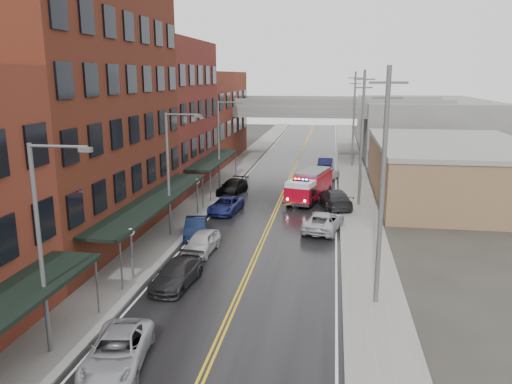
{
  "coord_description": "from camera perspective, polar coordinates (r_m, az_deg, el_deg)",
  "views": [
    {
      "loc": [
        4.74,
        -9.47,
        11.54
      ],
      "look_at": [
        -0.85,
        26.48,
        3.0
      ],
      "focal_mm": 35.0,
      "sensor_mm": 36.0,
      "label": 1
    }
  ],
  "objects": [
    {
      "name": "road",
      "position": [
        41.39,
        1.92,
        -2.97
      ],
      "size": [
        11.0,
        160.0,
        0.02
      ],
      "primitive_type": "cube",
      "color": "black",
      "rests_on": "ground"
    },
    {
      "name": "sidewalk_left",
      "position": [
        42.82,
        -7.83,
        -2.44
      ],
      "size": [
        3.0,
        160.0,
        0.15
      ],
      "primitive_type": "cube",
      "color": "slate",
      "rests_on": "ground"
    },
    {
      "name": "sidewalk_right",
      "position": [
        41.18,
        12.07,
        -3.26
      ],
      "size": [
        3.0,
        160.0,
        0.15
      ],
      "primitive_type": "cube",
      "color": "slate",
      "rests_on": "ground"
    },
    {
      "name": "curb_left",
      "position": [
        42.39,
        -5.69,
        -2.55
      ],
      "size": [
        0.3,
        160.0,
        0.15
      ],
      "primitive_type": "cube",
      "color": "gray",
      "rests_on": "ground"
    },
    {
      "name": "curb_right",
      "position": [
        41.11,
        9.77,
        -3.18
      ],
      "size": [
        0.3,
        160.0,
        0.15
      ],
      "primitive_type": "cube",
      "color": "gray",
      "rests_on": "ground"
    },
    {
      "name": "brick_building_b",
      "position": [
        37.23,
        -20.4,
        8.48
      ],
      "size": [
        9.0,
        20.0,
        18.0
      ],
      "primitive_type": "cube",
      "color": "#5C2618",
      "rests_on": "ground"
    },
    {
      "name": "brick_building_c",
      "position": [
        53.28,
        -11.1,
        8.62
      ],
      "size": [
        9.0,
        15.0,
        15.0
      ],
      "primitive_type": "cube",
      "color": "maroon",
      "rests_on": "ground"
    },
    {
      "name": "brick_building_far",
      "position": [
        70.05,
        -6.18,
        8.6
      ],
      "size": [
        9.0,
        20.0,
        12.0
      ],
      "primitive_type": "cube",
      "color": "maroon",
      "rests_on": "ground"
    },
    {
      "name": "tan_building",
      "position": [
        51.53,
        21.33,
        2.2
      ],
      "size": [
        14.0,
        22.0,
        5.0
      ],
      "primitive_type": "cube",
      "color": "#8D6E4C",
      "rests_on": "ground"
    },
    {
      "name": "right_far_block",
      "position": [
        80.92,
        18.38,
        7.2
      ],
      "size": [
        18.0,
        30.0,
        8.0
      ],
      "primitive_type": "cube",
      "color": "slate",
      "rests_on": "ground"
    },
    {
      "name": "awning_1",
      "position": [
        35.73,
        -11.46,
        -0.9
      ],
      "size": [
        2.6,
        18.0,
        3.09
      ],
      "color": "black",
      "rests_on": "ground"
    },
    {
      "name": "awning_2",
      "position": [
        52.15,
        -4.85,
        3.72
      ],
      "size": [
        2.6,
        13.0,
        3.09
      ],
      "color": "black",
      "rests_on": "ground"
    },
    {
      "name": "globe_lamp_1",
      "position": [
        29.29,
        -14.08,
        -5.57
      ],
      "size": [
        0.44,
        0.44,
        3.12
      ],
      "color": "#59595B",
      "rests_on": "ground"
    },
    {
      "name": "globe_lamp_2",
      "position": [
        42.03,
        -6.75,
        0.44
      ],
      "size": [
        0.44,
        0.44,
        3.12
      ],
      "color": "#59595B",
      "rests_on": "ground"
    },
    {
      "name": "street_lamp_0",
      "position": [
        21.74,
        -23.01,
        -4.87
      ],
      "size": [
        2.64,
        0.22,
        9.0
      ],
      "color": "#59595B",
      "rests_on": "ground"
    },
    {
      "name": "street_lamp_1",
      "position": [
        35.88,
        -9.65,
        2.82
      ],
      "size": [
        2.64,
        0.22,
        9.0
      ],
      "color": "#59595B",
      "rests_on": "ground"
    },
    {
      "name": "street_lamp_2",
      "position": [
        51.13,
        -4.0,
        6.04
      ],
      "size": [
        2.64,
        0.22,
        9.0
      ],
      "color": "#59595B",
      "rests_on": "ground"
    },
    {
      "name": "utility_pole_0",
      "position": [
        25.14,
        14.26,
        0.78
      ],
      "size": [
        1.8,
        0.24,
        12.0
      ],
      "color": "#59595B",
      "rests_on": "ground"
    },
    {
      "name": "utility_pole_1",
      "position": [
        44.84,
        12.0,
        6.22
      ],
      "size": [
        1.8,
        0.24,
        12.0
      ],
      "color": "#59595B",
      "rests_on": "ground"
    },
    {
      "name": "utility_pole_2",
      "position": [
        64.72,
        11.11,
        8.33
      ],
      "size": [
        1.8,
        0.24,
        12.0
      ],
      "color": "#59595B",
      "rests_on": "ground"
    },
    {
      "name": "overpass",
      "position": [
        71.84,
        5.09,
        8.73
      ],
      "size": [
        40.0,
        10.0,
        7.5
      ],
      "color": "slate",
      "rests_on": "ground"
    },
    {
      "name": "fire_truck",
      "position": [
        47.04,
        6.11,
        0.78
      ],
      "size": [
        4.45,
        7.82,
        2.72
      ],
      "rotation": [
        0.0,
        0.0,
        -0.26
      ],
      "color": "#B4081D",
      "rests_on": "ground"
    },
    {
      "name": "parked_car_left_2",
      "position": [
        21.89,
        -15.58,
        -17.09
      ],
      "size": [
        2.96,
        5.14,
        1.35
      ],
      "primitive_type": "imported",
      "rotation": [
        0.0,
        0.0,
        0.16
      ],
      "color": "#A1A3A9",
      "rests_on": "ground"
    },
    {
      "name": "parked_car_left_3",
      "position": [
        28.67,
        -9.05,
        -9.23
      ],
      "size": [
        2.33,
        4.82,
        1.35
      ],
      "primitive_type": "imported",
      "rotation": [
        0.0,
        0.0,
        -0.1
      ],
      "color": "black",
      "rests_on": "ground"
    },
    {
      "name": "parked_car_left_4",
      "position": [
        33.48,
        -6.24,
        -5.75
      ],
      "size": [
        1.99,
        4.27,
        1.42
      ],
      "primitive_type": "imported",
      "rotation": [
        0.0,
        0.0,
        -0.08
      ],
      "color": "#B8B8B8",
      "rests_on": "ground"
    },
    {
      "name": "parked_car_left_5",
      "position": [
        36.75,
        -6.93,
        -4.06
      ],
      "size": [
        2.23,
        4.37,
        1.37
      ],
      "primitive_type": "imported",
      "rotation": [
        0.0,
        0.0,
        0.19
      ],
      "color": "black",
      "rests_on": "ground"
    },
    {
      "name": "parked_car_left_6",
      "position": [
        42.89,
        -3.48,
        -1.51
      ],
      "size": [
        2.68,
        4.96,
        1.32
      ],
      "primitive_type": "imported",
      "rotation": [
        0.0,
        0.0,
        -0.1
      ],
      "color": "navy",
      "rests_on": "ground"
    },
    {
      "name": "parked_car_left_7",
      "position": [
        49.6,
        -2.7,
        0.58
      ],
      "size": [
        2.86,
        5.18,
        1.42
      ],
      "primitive_type": "imported",
      "rotation": [
        0.0,
        0.0,
        -0.19
      ],
      "color": "black",
      "rests_on": "ground"
    },
    {
      "name": "parked_car_right_0",
      "position": [
        38.22,
        7.73,
        -3.34
      ],
      "size": [
        3.43,
        5.64,
        1.46
      ],
      "primitive_type": "imported",
      "rotation": [
        0.0,
        0.0,
        2.94
      ],
      "color": "#B0B1B8",
      "rests_on": "ground"
    },
    {
      "name": "parked_car_right_1",
      "position": [
        44.96,
        8.92,
        -0.73
      ],
      "size": [
        3.65,
        6.14,
        1.67
      ],
      "primitive_type": "imported",
      "rotation": [
        0.0,
        0.0,
        3.38
      ],
      "color": "#252528",
      "rests_on": "ground"
    },
    {
      "name": "parked_car_right_2",
      "position": [
        56.47,
        8.07,
        2.12
      ],
      "size": [
        3.3,
        5.09,
        1.61
      ],
      "primitive_type": "imported",
      "rotation": [
        0.0,
        0.0,
        2.82
      ],
      "color": "silver",
      "rests_on": "ground"
    },
    {
      "name": "parked_car_right_3",
      "position": [
        62.6,
        7.95,
        3.22
      ],
      "size": [
        1.91,
        5.0,
        1.63
      ],
      "primitive_type": "imported",
      "rotation": [
        0.0,
        0.0,
        3.1
      ],
      "color": "black",
      "rests_on": "ground"
    }
  ]
}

